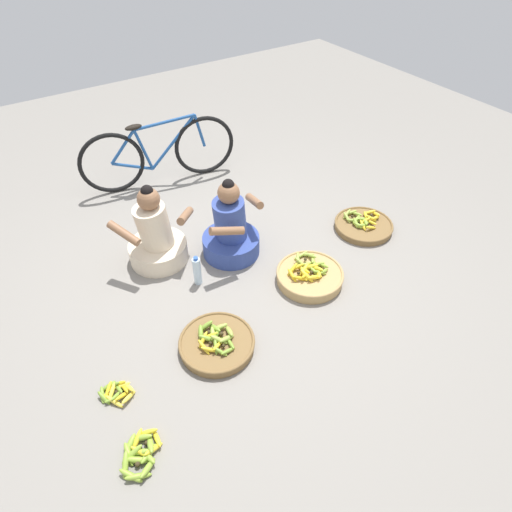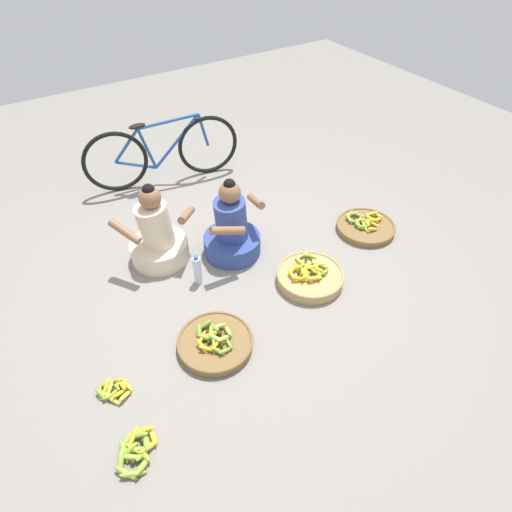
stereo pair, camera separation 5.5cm
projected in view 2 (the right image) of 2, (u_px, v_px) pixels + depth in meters
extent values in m
plane|color=gray|center=(244.00, 273.00, 3.90)|extent=(10.00, 10.00, 0.00)
cylinder|color=#334793|center=(232.00, 244.00, 4.05)|extent=(0.52, 0.52, 0.18)
cylinder|color=#334793|center=(231.00, 219.00, 3.86)|extent=(0.40, 0.39, 0.41)
sphere|color=#8C6042|center=(230.00, 193.00, 3.67)|extent=(0.19, 0.19, 0.19)
sphere|color=black|center=(229.00, 185.00, 3.62)|extent=(0.10, 0.10, 0.10)
cylinder|color=#8C6042|center=(227.00, 231.00, 3.62)|extent=(0.31, 0.11, 0.16)
cylinder|color=#8C6042|center=(256.00, 201.00, 3.93)|extent=(0.13, 0.32, 0.16)
cylinder|color=beige|center=(160.00, 250.00, 3.99)|extent=(0.52, 0.52, 0.18)
cylinder|color=beige|center=(155.00, 225.00, 3.80)|extent=(0.34, 0.32, 0.42)
sphere|color=#8C6042|center=(150.00, 198.00, 3.61)|extent=(0.19, 0.19, 0.19)
sphere|color=black|center=(148.00, 190.00, 3.56)|extent=(0.10, 0.10, 0.10)
cylinder|color=#8C6042|center=(125.00, 232.00, 3.60)|extent=(0.20, 0.31, 0.16)
cylinder|color=#8C6042|center=(186.00, 215.00, 3.77)|extent=(0.25, 0.28, 0.16)
torus|color=black|center=(116.00, 162.00, 4.66)|extent=(0.68, 0.17, 0.68)
torus|color=black|center=(208.00, 145.00, 4.94)|extent=(0.68, 0.17, 0.68)
cylinder|color=#1E4C8C|center=(177.00, 142.00, 4.77)|extent=(0.55, 0.14, 0.55)
cylinder|color=#1E4C8C|center=(147.00, 149.00, 4.70)|extent=(0.15, 0.06, 0.49)
cylinder|color=#1E4C8C|center=(168.00, 121.00, 4.59)|extent=(0.65, 0.15, 0.08)
cylinder|color=#1E4C8C|center=(136.00, 165.00, 4.77)|extent=(0.42, 0.11, 0.18)
cylinder|color=#1E4C8C|center=(126.00, 146.00, 4.59)|extent=(0.31, 0.09, 0.35)
cylinder|color=#1E4C8C|center=(203.00, 130.00, 4.80)|extent=(0.12, 0.05, 0.38)
ellipsoid|color=black|center=(137.00, 126.00, 4.50)|extent=(0.18, 0.08, 0.05)
cylinder|color=tan|center=(310.00, 278.00, 3.79)|extent=(0.57, 0.57, 0.09)
torus|color=tan|center=(310.00, 274.00, 3.76)|extent=(0.58, 0.58, 0.02)
ellipsoid|color=#8CAD38|center=(323.00, 266.00, 3.79)|extent=(0.05, 0.13, 0.06)
ellipsoid|color=#8CAD38|center=(318.00, 265.00, 3.81)|extent=(0.12, 0.09, 0.06)
ellipsoid|color=#8CAD38|center=(313.00, 268.00, 3.78)|extent=(0.12, 0.10, 0.06)
ellipsoid|color=#8CAD38|center=(315.00, 272.00, 3.74)|extent=(0.04, 0.13, 0.05)
ellipsoid|color=#8CAD38|center=(320.00, 273.00, 3.72)|extent=(0.12, 0.08, 0.07)
ellipsoid|color=#8CAD38|center=(325.00, 272.00, 3.74)|extent=(0.13, 0.07, 0.07)
sphere|color=#382D19|center=(319.00, 269.00, 3.77)|extent=(0.03, 0.03, 0.03)
ellipsoid|color=#9EB747|center=(311.00, 256.00, 3.88)|extent=(0.04, 0.15, 0.08)
ellipsoid|color=#9EB747|center=(307.00, 255.00, 3.90)|extent=(0.13, 0.13, 0.06)
ellipsoid|color=#9EB747|center=(302.00, 256.00, 3.90)|extent=(0.15, 0.03, 0.06)
ellipsoid|color=#9EB747|center=(298.00, 260.00, 3.85)|extent=(0.11, 0.14, 0.07)
ellipsoid|color=#9EB747|center=(301.00, 263.00, 3.81)|extent=(0.07, 0.15, 0.08)
ellipsoid|color=#9EB747|center=(310.00, 264.00, 3.81)|extent=(0.15, 0.04, 0.07)
ellipsoid|color=#9EB747|center=(313.00, 261.00, 3.84)|extent=(0.12, 0.13, 0.08)
sphere|color=#382D19|center=(306.00, 260.00, 3.85)|extent=(0.03, 0.03, 0.03)
ellipsoid|color=gold|center=(304.00, 271.00, 3.75)|extent=(0.04, 0.15, 0.06)
ellipsoid|color=gold|center=(296.00, 268.00, 3.77)|extent=(0.15, 0.07, 0.08)
ellipsoid|color=gold|center=(293.00, 270.00, 3.75)|extent=(0.15, 0.07, 0.08)
ellipsoid|color=gold|center=(292.00, 276.00, 3.70)|extent=(0.05, 0.15, 0.07)
ellipsoid|color=gold|center=(300.00, 279.00, 3.68)|extent=(0.14, 0.10, 0.07)
ellipsoid|color=gold|center=(306.00, 276.00, 3.70)|extent=(0.14, 0.09, 0.08)
sphere|color=#382D19|center=(299.00, 274.00, 3.73)|extent=(0.03, 0.03, 0.03)
ellipsoid|color=yellow|center=(317.00, 269.00, 3.75)|extent=(0.06, 0.15, 0.09)
ellipsoid|color=yellow|center=(311.00, 268.00, 3.77)|extent=(0.15, 0.11, 0.08)
ellipsoid|color=yellow|center=(305.00, 270.00, 3.75)|extent=(0.15, 0.09, 0.08)
ellipsoid|color=yellow|center=(304.00, 275.00, 3.71)|extent=(0.08, 0.16, 0.08)
ellipsoid|color=yellow|center=(307.00, 277.00, 3.68)|extent=(0.08, 0.15, 0.09)
ellipsoid|color=yellow|center=(315.00, 278.00, 3.68)|extent=(0.16, 0.06, 0.08)
ellipsoid|color=yellow|center=(319.00, 274.00, 3.72)|extent=(0.13, 0.14, 0.07)
sphere|color=#382D19|center=(311.00, 273.00, 3.73)|extent=(0.03, 0.03, 0.03)
cylinder|color=brown|center=(365.00, 228.00, 4.33)|extent=(0.56, 0.56, 0.06)
torus|color=brown|center=(366.00, 225.00, 4.31)|extent=(0.57, 0.57, 0.02)
ellipsoid|color=yellow|center=(379.00, 216.00, 4.38)|extent=(0.06, 0.13, 0.08)
ellipsoid|color=yellow|center=(372.00, 214.00, 4.41)|extent=(0.13, 0.09, 0.06)
ellipsoid|color=yellow|center=(368.00, 217.00, 4.37)|extent=(0.09, 0.13, 0.06)
ellipsoid|color=yellow|center=(373.00, 220.00, 4.33)|extent=(0.11, 0.11, 0.08)
ellipsoid|color=yellow|center=(378.00, 219.00, 4.34)|extent=(0.13, 0.06, 0.07)
sphere|color=#382D19|center=(374.00, 217.00, 4.37)|extent=(0.03, 0.03, 0.03)
ellipsoid|color=#9EB747|center=(358.00, 215.00, 4.40)|extent=(0.06, 0.14, 0.07)
ellipsoid|color=#9EB747|center=(352.00, 214.00, 4.41)|extent=(0.14, 0.08, 0.06)
ellipsoid|color=#9EB747|center=(349.00, 215.00, 4.39)|extent=(0.14, 0.07, 0.07)
ellipsoid|color=#9EB747|center=(349.00, 219.00, 4.35)|extent=(0.06, 0.14, 0.08)
ellipsoid|color=#9EB747|center=(355.00, 222.00, 4.32)|extent=(0.13, 0.11, 0.05)
ellipsoid|color=#9EB747|center=(361.00, 218.00, 4.35)|extent=(0.12, 0.12, 0.07)
sphere|color=#382D19|center=(354.00, 218.00, 4.36)|extent=(0.03, 0.03, 0.03)
ellipsoid|color=#8CAD38|center=(367.00, 223.00, 4.31)|extent=(0.05, 0.12, 0.06)
ellipsoid|color=#8CAD38|center=(362.00, 221.00, 4.33)|extent=(0.12, 0.10, 0.06)
ellipsoid|color=#8CAD38|center=(358.00, 221.00, 4.31)|extent=(0.12, 0.07, 0.07)
ellipsoid|color=#8CAD38|center=(358.00, 224.00, 4.27)|extent=(0.07, 0.12, 0.08)
ellipsoid|color=#8CAD38|center=(360.00, 226.00, 4.26)|extent=(0.07, 0.12, 0.06)
ellipsoid|color=#8CAD38|center=(365.00, 227.00, 4.25)|extent=(0.12, 0.07, 0.06)
ellipsoid|color=#8CAD38|center=(368.00, 224.00, 4.28)|extent=(0.10, 0.12, 0.07)
sphere|color=#382D19|center=(363.00, 224.00, 4.29)|extent=(0.03, 0.03, 0.03)
ellipsoid|color=yellow|center=(374.00, 224.00, 4.29)|extent=(0.04, 0.13, 0.05)
ellipsoid|color=yellow|center=(367.00, 222.00, 4.30)|extent=(0.13, 0.06, 0.08)
ellipsoid|color=yellow|center=(365.00, 227.00, 4.25)|extent=(0.06, 0.13, 0.08)
ellipsoid|color=yellow|center=(373.00, 229.00, 4.23)|extent=(0.13, 0.06, 0.07)
sphere|color=#382D19|center=(370.00, 226.00, 4.27)|extent=(0.03, 0.03, 0.03)
cylinder|color=brown|center=(215.00, 343.00, 3.29)|extent=(0.56, 0.56, 0.06)
torus|color=brown|center=(215.00, 341.00, 3.26)|extent=(0.57, 0.57, 0.02)
ellipsoid|color=#9EB747|center=(228.00, 331.00, 3.29)|extent=(0.07, 0.15, 0.08)
ellipsoid|color=#9EB747|center=(218.00, 327.00, 3.33)|extent=(0.15, 0.07, 0.07)
ellipsoid|color=#9EB747|center=(211.00, 334.00, 3.27)|extent=(0.09, 0.15, 0.07)
ellipsoid|color=#9EB747|center=(217.00, 339.00, 3.23)|extent=(0.13, 0.13, 0.09)
ellipsoid|color=#9EB747|center=(225.00, 338.00, 3.25)|extent=(0.15, 0.06, 0.08)
sphere|color=#382D19|center=(220.00, 333.00, 3.28)|extent=(0.03, 0.03, 0.03)
ellipsoid|color=olive|center=(213.00, 327.00, 3.32)|extent=(0.06, 0.14, 0.07)
ellipsoid|color=olive|center=(204.00, 325.00, 3.33)|extent=(0.14, 0.05, 0.09)
ellipsoid|color=olive|center=(199.00, 332.00, 3.29)|extent=(0.09, 0.14, 0.08)
ellipsoid|color=olive|center=(205.00, 338.00, 3.25)|extent=(0.13, 0.12, 0.08)
ellipsoid|color=olive|center=(214.00, 334.00, 3.27)|extent=(0.14, 0.10, 0.07)
sphere|color=#382D19|center=(207.00, 331.00, 3.29)|extent=(0.03, 0.03, 0.03)
ellipsoid|color=yellow|center=(215.00, 338.00, 3.26)|extent=(0.05, 0.14, 0.06)
ellipsoid|color=yellow|center=(208.00, 335.00, 3.26)|extent=(0.13, 0.08, 0.08)
ellipsoid|color=yellow|center=(201.00, 339.00, 3.24)|extent=(0.13, 0.09, 0.08)
ellipsoid|color=yellow|center=(202.00, 346.00, 3.19)|extent=(0.05, 0.14, 0.08)
ellipsoid|color=yellow|center=(208.00, 349.00, 3.18)|extent=(0.13, 0.10, 0.07)
ellipsoid|color=yellow|center=(216.00, 345.00, 3.20)|extent=(0.13, 0.10, 0.07)
sphere|color=#382D19|center=(209.00, 342.00, 3.22)|extent=(0.03, 0.03, 0.03)
ellipsoid|color=olive|center=(229.00, 343.00, 3.23)|extent=(0.04, 0.13, 0.05)
ellipsoid|color=olive|center=(220.00, 339.00, 3.24)|extent=(0.13, 0.06, 0.06)
ellipsoid|color=olive|center=(214.00, 346.00, 3.20)|extent=(0.08, 0.13, 0.07)
ellipsoid|color=olive|center=(218.00, 351.00, 3.17)|extent=(0.09, 0.12, 0.07)
ellipsoid|color=olive|center=(226.00, 350.00, 3.17)|extent=(0.13, 0.04, 0.05)
sphere|color=#382D19|center=(222.00, 345.00, 3.20)|extent=(0.03, 0.03, 0.03)
ellipsoid|color=gold|center=(122.00, 385.00, 3.03)|extent=(0.04, 0.13, 0.07)
ellipsoid|color=gold|center=(115.00, 382.00, 3.05)|extent=(0.13, 0.09, 0.08)
ellipsoid|color=gold|center=(106.00, 388.00, 3.01)|extent=(0.11, 0.12, 0.07)
ellipsoid|color=gold|center=(108.00, 397.00, 2.97)|extent=(0.09, 0.13, 0.06)
ellipsoid|color=gold|center=(120.00, 393.00, 2.98)|extent=(0.13, 0.08, 0.08)
sphere|color=#382D19|center=(114.00, 390.00, 3.01)|extent=(0.03, 0.03, 0.03)
ellipsoid|color=olive|center=(116.00, 385.00, 3.03)|extent=(0.05, 0.13, 0.05)
ellipsoid|color=olive|center=(110.00, 382.00, 3.04)|extent=(0.12, 0.09, 0.08)
ellipsoid|color=olive|center=(106.00, 384.00, 3.04)|extent=(0.13, 0.03, 0.06)
ellipsoid|color=olive|center=(100.00, 392.00, 2.99)|extent=(0.06, 0.13, 0.06)
ellipsoid|color=olive|center=(101.00, 395.00, 2.97)|extent=(0.07, 0.13, 0.08)
ellipsoid|color=olive|center=(111.00, 396.00, 2.97)|extent=(0.13, 0.03, 0.05)
ellipsoid|color=olive|center=(115.00, 393.00, 2.99)|extent=(0.12, 0.09, 0.07)
sphere|color=#382D19|center=(108.00, 390.00, 3.01)|extent=(0.03, 0.03, 0.03)
ellipsoid|color=yellow|center=(126.00, 385.00, 3.03)|extent=(0.06, 0.15, 0.08)
ellipsoid|color=yellow|center=(118.00, 384.00, 3.04)|extent=(0.15, 0.07, 0.05)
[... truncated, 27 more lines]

